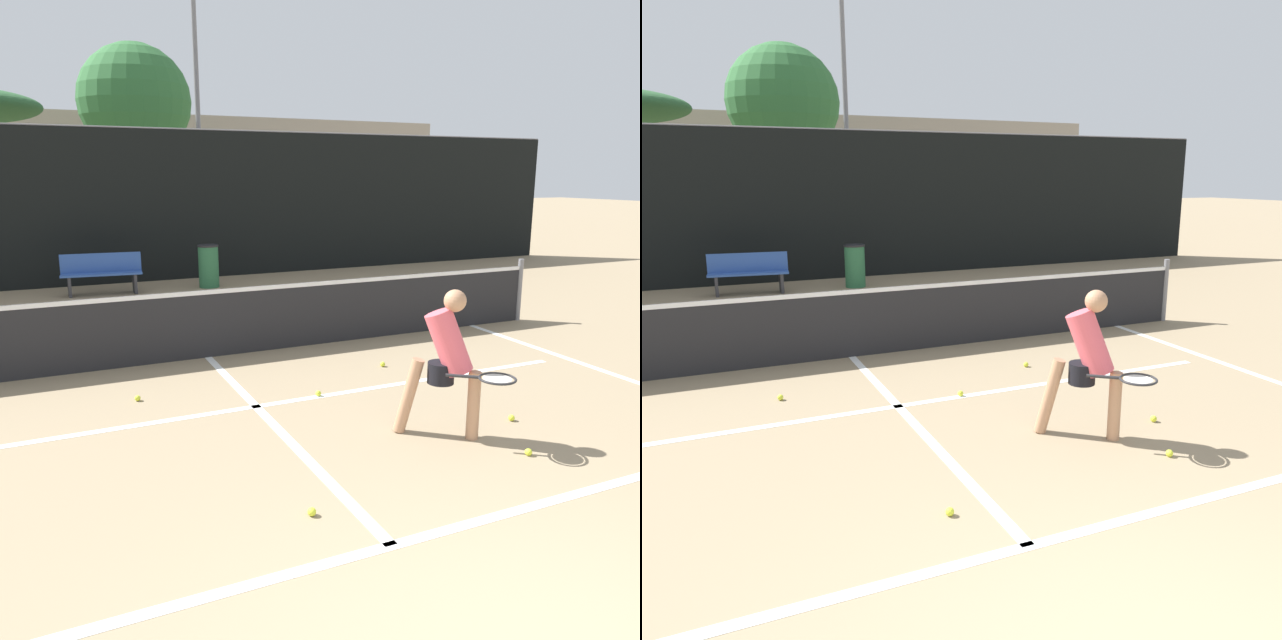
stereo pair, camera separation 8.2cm
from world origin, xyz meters
The scene contains 19 objects.
court_baseline_near centered at (0.00, 1.72, 0.00)m, with size 11.00×0.10×0.01m, color white.
court_service_line centered at (0.00, 4.60, 0.00)m, with size 8.25×0.10×0.01m, color white.
court_center_mark centered at (0.00, 4.20, 0.00)m, with size 0.10×4.96×0.01m, color white.
court_sideline_right centered at (4.51, 4.20, 0.00)m, with size 0.10×5.96×0.01m, color white.
net centered at (0.00, 6.68, 0.51)m, with size 11.09×0.09×1.07m.
fence_back centered at (0.00, 13.47, 1.75)m, with size 24.00×0.06×3.52m.
player_practicing centered at (1.41, 3.10, 0.80)m, with size 0.90×1.04×1.45m.
tennis_ball_scattered_0 centered at (2.00, 5.30, 0.03)m, with size 0.07×0.07×0.07m, color #D1E033.
tennis_ball_scattered_5 centered at (0.76, 4.62, 0.03)m, with size 0.07×0.07×0.07m, color #D1E033.
tennis_ball_scattered_6 centered at (2.27, 3.13, 0.03)m, with size 0.07×0.07×0.07m, color #D1E033.
tennis_ball_scattered_7 centered at (-0.34, 2.30, 0.03)m, with size 0.07×0.07×0.07m, color #D1E033.
tennis_ball_scattered_9 centered at (1.86, 2.42, 0.03)m, with size 0.07×0.07×0.07m, color #D1E033.
tennis_ball_scattered_10 centered at (-1.16, 5.32, 0.03)m, with size 0.07×0.07×0.07m, color #D1E033.
courtside_bench centered at (-0.84, 12.18, 0.47)m, with size 1.66×0.54×0.86m.
trash_bin centered at (1.43, 12.09, 0.48)m, with size 0.47×0.47×0.95m.
parked_car centered at (2.65, 15.77, 0.58)m, with size 1.69×4.64×1.38m.
floodlight_mast centered at (3.17, 19.53, 6.00)m, with size 1.10×0.24×9.62m.
tree_east centered at (1.61, 22.32, 4.97)m, with size 3.96×3.96×6.96m.
building_far centered at (0.00, 29.28, 2.56)m, with size 36.00×2.40×5.13m, color gray.
Camera 2 is at (-1.95, -1.58, 2.49)m, focal length 35.00 mm.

